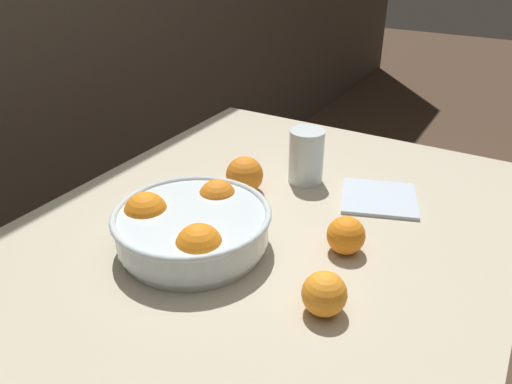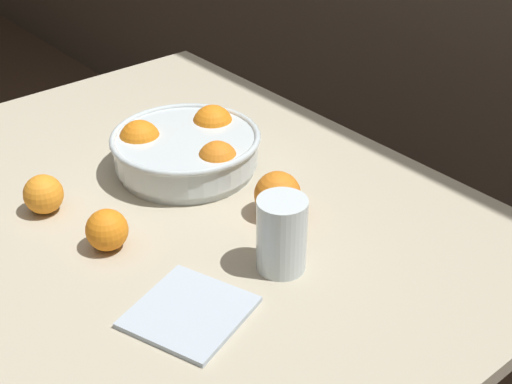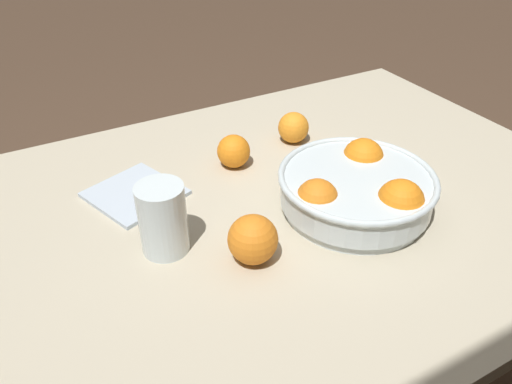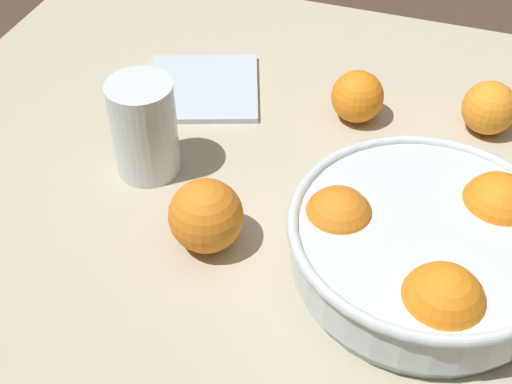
{
  "view_description": "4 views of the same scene",
  "coord_description": "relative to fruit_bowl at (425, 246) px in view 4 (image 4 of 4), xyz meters",
  "views": [
    {
      "loc": [
        -0.67,
        -0.39,
        1.23
      ],
      "look_at": [
        0.06,
        0.04,
        0.76
      ],
      "focal_mm": 35.0,
      "sensor_mm": 36.0,
      "label": 1
    },
    {
      "loc": [
        0.91,
        -0.57,
        1.39
      ],
      "look_at": [
        0.12,
        0.09,
        0.75
      ],
      "focal_mm": 50.0,
      "sensor_mm": 36.0,
      "label": 2
    },
    {
      "loc": [
        0.43,
        0.64,
        1.25
      ],
      "look_at": [
        0.09,
        0.03,
        0.77
      ],
      "focal_mm": 35.0,
      "sensor_mm": 36.0,
      "label": 3
    },
    {
      "loc": [
        -0.08,
        0.6,
        1.28
      ],
      "look_at": [
        0.1,
        0.09,
        0.77
      ],
      "focal_mm": 50.0,
      "sensor_mm": 36.0,
      "label": 4
    }
  ],
  "objects": [
    {
      "name": "fruit_bowl",
      "position": [
        0.0,
        0.0,
        0.0
      ],
      "size": [
        0.28,
        0.28,
        0.1
      ],
      "color": "silver",
      "rests_on": "dining_table"
    },
    {
      "name": "orange_loose_near_bowl",
      "position": [
        -0.04,
        -0.27,
        -0.01
      ],
      "size": [
        0.07,
        0.07,
        0.07
      ],
      "primitive_type": "sphere",
      "color": "orange",
      "rests_on": "dining_table"
    },
    {
      "name": "orange_loose_front",
      "position": [
        0.23,
        0.03,
        -0.0
      ],
      "size": [
        0.08,
        0.08,
        0.08
      ],
      "primitive_type": "sphere",
      "color": "orange",
      "rests_on": "dining_table"
    },
    {
      "name": "orange_loose_aside",
      "position": [
        0.13,
        -0.24,
        -0.01
      ],
      "size": [
        0.07,
        0.07,
        0.07
      ],
      "primitive_type": "sphere",
      "color": "orange",
      "rests_on": "dining_table"
    },
    {
      "name": "dining_table",
      "position": [
        0.08,
        -0.09,
        -0.12
      ],
      "size": [
        1.2,
        0.89,
        0.7
      ],
      "color": "#B7AD93",
      "rests_on": "ground_plane"
    },
    {
      "name": "napkin",
      "position": [
        0.34,
        -0.24,
        -0.04
      ],
      "size": [
        0.19,
        0.2,
        0.01
      ],
      "primitive_type": "cube",
      "rotation": [
        0.0,
        0.0,
        0.34
      ],
      "color": "silver",
      "rests_on": "dining_table"
    },
    {
      "name": "juice_glass",
      "position": [
        0.34,
        -0.06,
        0.01
      ],
      "size": [
        0.08,
        0.08,
        0.12
      ],
      "color": "#F4A314",
      "rests_on": "dining_table"
    }
  ]
}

